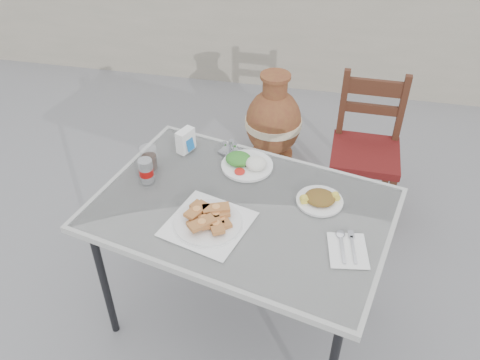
% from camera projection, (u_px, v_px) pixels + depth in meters
% --- Properties ---
extents(ground, '(80.00, 80.00, 0.00)m').
position_uv_depth(ground, '(250.00, 316.00, 2.53)').
color(ground, slate).
rests_on(ground, ground).
extents(cafe_table, '(1.35, 1.06, 0.73)m').
position_uv_depth(cafe_table, '(242.00, 215.00, 2.11)').
color(cafe_table, black).
rests_on(cafe_table, ground).
extents(pide_plate, '(0.37, 0.37, 0.06)m').
position_uv_depth(pide_plate, '(208.00, 219.00, 1.98)').
color(pide_plate, white).
rests_on(pide_plate, cafe_table).
extents(salad_rice_plate, '(0.23, 0.23, 0.06)m').
position_uv_depth(salad_rice_plate, '(247.00, 163.00, 2.27)').
color(salad_rice_plate, white).
rests_on(salad_rice_plate, cafe_table).
extents(salad_chopped_plate, '(0.19, 0.19, 0.04)m').
position_uv_depth(salad_chopped_plate, '(320.00, 199.00, 2.09)').
color(salad_chopped_plate, white).
rests_on(salad_chopped_plate, cafe_table).
extents(soda_can, '(0.06, 0.06, 0.11)m').
position_uv_depth(soda_can, '(146.00, 171.00, 2.17)').
color(soda_can, '#BCBDC1').
rests_on(soda_can, cafe_table).
extents(cola_glass, '(0.07, 0.07, 0.11)m').
position_uv_depth(cola_glass, '(149.00, 159.00, 2.25)').
color(cola_glass, white).
rests_on(cola_glass, cafe_table).
extents(napkin_holder, '(0.08, 0.10, 0.11)m').
position_uv_depth(napkin_holder, '(186.00, 141.00, 2.35)').
color(napkin_holder, white).
rests_on(napkin_holder, cafe_table).
extents(condiment_caddy, '(0.12, 0.11, 0.07)m').
position_uv_depth(condiment_caddy, '(230.00, 149.00, 2.35)').
color(condiment_caddy, '#B8B8BF').
rests_on(condiment_caddy, cafe_table).
extents(cutlery_napkin, '(0.17, 0.20, 0.01)m').
position_uv_depth(cutlery_napkin, '(347.00, 247.00, 1.89)').
color(cutlery_napkin, white).
rests_on(cutlery_napkin, cafe_table).
extents(chair, '(0.38, 0.38, 0.86)m').
position_uv_depth(chair, '(366.00, 148.00, 2.89)').
color(chair, '#39190F').
rests_on(chair, ground).
extents(terracotta_urn, '(0.38, 0.38, 0.66)m').
position_uv_depth(terracotta_urn, '(273.00, 123.00, 3.36)').
color(terracotta_urn, brown).
rests_on(terracotta_urn, ground).
extents(back_wall, '(6.00, 0.25, 1.20)m').
position_uv_depth(back_wall, '(309.00, 15.00, 4.06)').
color(back_wall, '#A09686').
rests_on(back_wall, ground).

